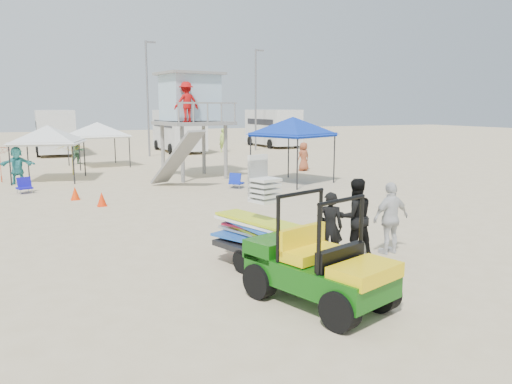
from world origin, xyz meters
name	(u,v)px	position (x,y,z in m)	size (l,w,h in m)	color
ground	(294,279)	(0.00, 0.00, 0.00)	(140.00, 140.00, 0.00)	beige
utility_cart	(319,256)	(-0.26, -1.36, 0.90)	(1.99, 2.82, 1.94)	#0E4E0C
surf_trailer	(263,228)	(-0.26, 0.97, 0.88)	(1.86, 2.59, 2.16)	black
man_left	(330,227)	(1.26, 0.67, 0.81)	(0.59, 0.39, 1.61)	black
man_mid	(355,217)	(2.11, 0.92, 0.91)	(0.89, 0.69, 1.83)	black
man_right	(391,218)	(2.96, 0.67, 0.86)	(1.01, 0.42, 1.72)	silver
lifeguard_tower	(190,101)	(2.51, 15.23, 3.73)	(3.58, 3.58, 5.01)	gray
canopy_blue	(293,120)	(6.20, 11.53, 2.89)	(3.77, 3.77, 3.43)	black
canopy_white_a	(47,128)	(-3.94, 17.02, 2.48)	(3.54, 3.54, 3.02)	black
canopy_white_c	(97,125)	(-1.09, 22.05, 2.46)	(3.37, 3.37, 3.00)	black
umbrella_a	(1,164)	(-6.03, 17.27, 0.87)	(1.90, 1.94, 1.74)	red
umbrella_b	(73,159)	(-2.79, 18.59, 0.81)	(1.77, 1.80, 1.62)	yellow
cone_near	(102,199)	(-2.55, 9.50, 0.25)	(0.34, 0.34, 0.50)	#FF3108
cone_far	(75,193)	(-3.30, 11.20, 0.25)	(0.34, 0.34, 0.50)	#FF3B08
beach_chair_a	(24,185)	(-5.06, 13.65, 0.31)	(0.67, 0.73, 0.64)	#150FAC
beach_chair_b	(261,189)	(3.38, 8.89, 0.31)	(0.67, 0.73, 0.64)	#102BB2
beach_chair_c	(235,181)	(3.29, 11.33, 0.31)	(0.73, 0.87, 0.64)	#1028B8
rv_mid_left	(55,130)	(-3.00, 31.49, 1.80)	(2.65, 6.50, 3.25)	silver
rv_mid_right	(178,129)	(6.00, 29.99, 1.80)	(2.64, 7.00, 3.25)	silver
rv_far_right	(273,126)	(15.00, 31.49, 1.80)	(2.64, 6.60, 3.25)	silver
light_pole_left	(148,99)	(3.00, 27.00, 4.00)	(0.14, 0.14, 8.00)	slate
light_pole_right	(256,100)	(12.00, 28.50, 4.00)	(0.14, 0.14, 8.00)	slate
distant_beachgoers	(131,154)	(0.41, 19.85, 0.84)	(15.59, 13.42, 1.84)	#ABD650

